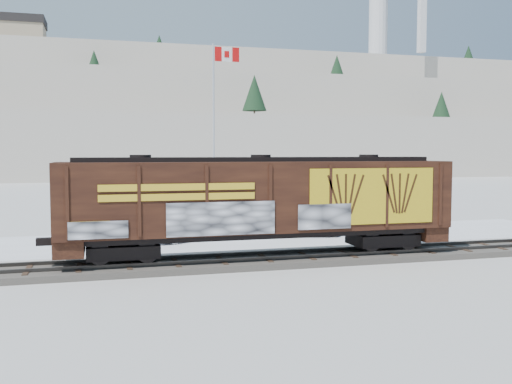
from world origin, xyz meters
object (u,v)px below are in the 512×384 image
object	(u,v)px
hopper_railcar	(261,200)
car_silver	(185,229)
flagpole	(215,157)
car_white	(225,224)
car_dark	(303,225)

from	to	relation	value
hopper_railcar	car_silver	world-z (taller)	hopper_railcar
flagpole	car_silver	size ratio (longest dim) A/B	3.15
car_silver	car_white	size ratio (longest dim) A/B	0.89
car_white	hopper_railcar	bearing A→B (deg)	-169.41
car_silver	car_white	distance (m)	2.91
hopper_railcar	flagpole	world-z (taller)	flagpole
hopper_railcar	car_white	xyz separation A→B (m)	(0.19, 8.46, -2.12)
hopper_railcar	car_dark	size ratio (longest dim) A/B	3.99
car_white	car_dark	xyz separation A→B (m)	(4.49, -1.19, -0.09)
flagpole	car_white	bearing A→B (deg)	-96.04
car_silver	car_dark	xyz separation A→B (m)	(7.12, 0.07, -0.03)
flagpole	car_silver	world-z (taller)	flagpole
car_dark	flagpole	bearing A→B (deg)	36.41
car_silver	car_dark	world-z (taller)	car_silver
flagpole	car_dark	world-z (taller)	flagpole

